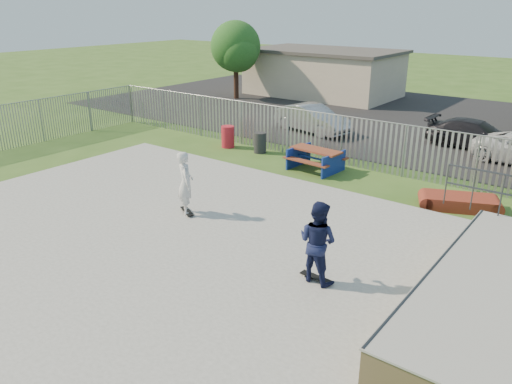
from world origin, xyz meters
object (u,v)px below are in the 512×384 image
Objects in this scene: trash_bin_red at (228,137)px; car_silver at (312,119)px; tree_left at (236,47)px; skater_white at (186,183)px; trash_bin_grey at (260,143)px; car_dark at (475,134)px; skater_navy at (318,242)px; picnic_table at (316,159)px; funbox at (459,202)px.

car_silver is at bearing 71.86° from trash_bin_red.
tree_left is 20.79m from skater_white.
trash_bin_grey is at bearing -166.46° from car_silver.
tree_left is (-7.69, 9.96, 3.00)m from trash_bin_red.
car_dark is 2.22× the size of skater_navy.
tree_left is (-9.26, 5.19, 2.78)m from car_silver.
skater_white reaches higher than car_silver.
car_dark reaches higher than trash_bin_red.
picnic_table is at bearing -135.57° from car_silver.
trash_bin_red is (-10.63, 1.09, 0.28)m from funbox.
trash_bin_grey is (-3.21, 0.64, 0.02)m from picnic_table.
skater_navy reaches higher than picnic_table.
car_silver is (1.56, 4.77, 0.22)m from trash_bin_red.
car_silver is 7.66m from car_dark.
trash_bin_grey is 0.21× the size of car_silver.
trash_bin_grey is at bearing -46.16° from tree_left.
car_silver reaches higher than trash_bin_red.
funbox is at bearing -111.07° from car_silver.
tree_left is at bearing 127.68° from trash_bin_red.
trash_bin_red is 12.94m from tree_left.
tree_left reaches higher than trash_bin_red.
tree_left reaches higher than car_silver.
skater_white is at bearing -91.69° from picnic_table.
funbox is at bearing -96.59° from skater_navy.
tree_left reaches higher than skater_white.
skater_white is (2.52, -7.09, 0.67)m from trash_bin_grey.
car_silver is 14.92m from skater_navy.
car_silver is (-9.07, 5.87, 0.50)m from funbox.
funbox is at bearing -100.01° from skater_white.
skater_white is (-4.77, -13.55, 0.48)m from car_dark.
car_silver is 11.98m from skater_white.
trash_bin_red is 0.23× the size of car_silver.
trash_bin_red is 0.19× the size of tree_left.
tree_left is (-12.61, 10.43, 3.05)m from picnic_table.
trash_bin_grey is 0.17× the size of tree_left.
trash_bin_red is at bearing -20.76° from skater_white.
picnic_table is 2.17× the size of trash_bin_red.
trash_bin_red is 8.12m from skater_white.
car_silver is at bearing 91.70° from trash_bin_grey.
skater_navy is (7.70, -8.10, 0.67)m from trash_bin_grey.
trash_bin_grey is 0.21× the size of car_dark.
skater_navy is at bearing -54.56° from picnic_table.
funbox is 2.59× the size of trash_bin_grey.
trash_bin_grey is 0.46× the size of skater_navy.
trash_bin_grey is 9.75m from car_dark.
picnic_table is at bearing -39.59° from tree_left.
skater_white is (-6.41, -5.81, 0.91)m from funbox.
funbox is at bearing -1.87° from picnic_table.
skater_navy is at bearing -177.08° from car_dark.
funbox is 7.92m from car_dark.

